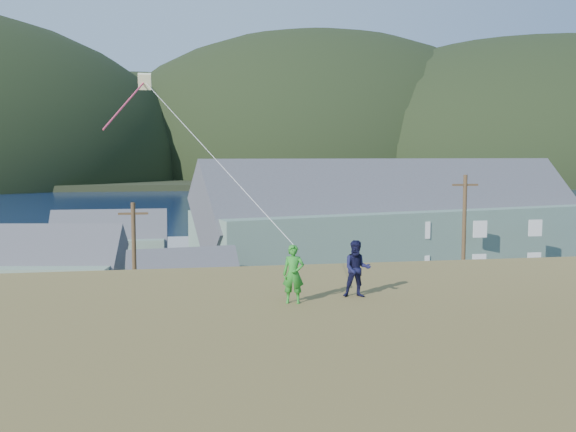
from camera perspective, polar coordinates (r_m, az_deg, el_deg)
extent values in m
plane|color=#0A1638|center=(35.92, -6.06, -12.46)|extent=(900.00, 900.00, 0.00)
cube|color=#4C3D19|center=(34.01, -5.82, -13.40)|extent=(110.00, 8.00, 0.10)
cube|color=#28282B|center=(52.33, -7.34, -6.73)|extent=(72.00, 36.00, 0.12)
cube|color=gray|center=(74.97, -12.75, -2.85)|extent=(26.00, 14.00, 0.90)
cube|color=black|center=(364.28, -9.61, 3.69)|extent=(900.00, 320.00, 2.00)
ellipsoid|color=black|center=(334.73, -13.01, 3.67)|extent=(200.00, 180.00, 100.00)
ellipsoid|color=black|center=(332.21, 2.62, 3.79)|extent=(230.00, 207.00, 142.60)
ellipsoid|color=black|center=(354.67, 21.02, 3.53)|extent=(280.00, 252.00, 134.40)
cube|color=slate|center=(58.65, 9.98, -2.31)|extent=(37.77, 18.85, 6.23)
cube|color=#47474C|center=(58.21, 10.05, 2.35)|extent=(38.19, 18.71, 10.12)
cube|color=gray|center=(48.51, -20.49, -5.84)|extent=(10.59, 7.93, 3.44)
cube|color=#47474C|center=(48.09, -20.59, -2.83)|extent=(11.04, 7.77, 6.20)
cube|color=white|center=(43.47, -9.19, -7.33)|extent=(7.44, 5.80, 2.72)
cube|color=#47474C|center=(43.07, -9.23, -4.68)|extent=(7.92, 5.84, 4.82)
cube|color=gray|center=(62.65, -15.55, -3.32)|extent=(10.18, 6.11, 3.26)
cube|color=#47474C|center=(62.32, -15.61, -1.00)|extent=(10.68, 6.04, 6.04)
cylinder|color=#47331E|center=(36.33, -13.48, -5.40)|extent=(0.24, 0.24, 8.33)
cylinder|color=#47331E|center=(39.91, 15.33, -3.45)|extent=(0.24, 0.24, 9.74)
imported|color=white|center=(60.44, -13.83, -4.42)|extent=(2.65, 5.39, 1.51)
imported|color=black|center=(58.91, -10.56, -4.58)|extent=(1.94, 4.66, 1.58)
imported|color=#222228|center=(53.31, -14.46, -5.80)|extent=(1.98, 4.81, 1.39)
imported|color=maroon|center=(59.08, -21.52, -4.86)|extent=(2.56, 5.51, 1.53)
imported|color=#ABAAAF|center=(54.91, -22.25, -5.75)|extent=(1.87, 4.11, 1.31)
imported|color=navy|center=(52.72, -9.22, -5.86)|extent=(1.64, 3.91, 1.32)
imported|color=#248223|center=(16.46, 0.49, -5.18)|extent=(0.62, 0.49, 1.51)
imported|color=#121333|center=(17.25, 6.15, -4.69)|extent=(0.83, 0.69, 1.53)
cube|color=#EFECB5|center=(23.74, -12.63, 11.59)|extent=(0.46, 0.43, 0.60)
cylinder|color=#DA395B|center=(22.45, -14.28, 9.61)|extent=(0.06, 0.06, 3.31)
cylinder|color=white|center=(19.77, -7.22, 5.86)|extent=(0.02, 0.02, 9.91)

